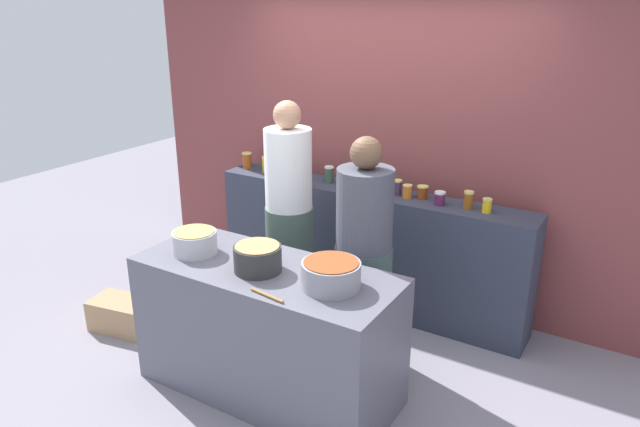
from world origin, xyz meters
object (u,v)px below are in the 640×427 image
(preserve_jar_10, at_px, (468,200))
(preserve_jar_2, at_px, (302,174))
(cooking_pot_center, at_px, (258,258))
(cook_in_cap, at_px, (363,268))
(preserve_jar_0, at_px, (247,160))
(preserve_jar_8, at_px, (422,192))
(cooking_pot_left, at_px, (195,242))
(preserve_jar_7, at_px, (407,191))
(preserve_jar_1, at_px, (266,164))
(preserve_jar_4, at_px, (348,179))
(wooden_spoon, at_px, (267,295))
(bread_crate, at_px, (122,314))
(preserve_jar_5, at_px, (373,186))
(preserve_jar_3, at_px, (329,174))
(preserve_jar_9, at_px, (440,198))
(preserve_jar_6, at_px, (397,187))
(preserve_jar_11, at_px, (487,205))
(cooking_pot_right, at_px, (331,275))

(preserve_jar_10, bearing_deg, preserve_jar_2, -178.40)
(cooking_pot_center, bearing_deg, cook_in_cap, 59.53)
(preserve_jar_0, xyz_separation_m, preserve_jar_8, (1.68, 0.03, -0.02))
(cooking_pot_left, bearing_deg, preserve_jar_7, 59.02)
(preserve_jar_1, xyz_separation_m, preserve_jar_4, (0.83, -0.00, -0.00))
(cooking_pot_center, bearing_deg, wooden_spoon, -44.69)
(preserve_jar_2, bearing_deg, cooking_pot_left, -86.58)
(preserve_jar_4, bearing_deg, preserve_jar_0, 179.50)
(preserve_jar_2, relative_size, preserve_jar_7, 0.96)
(bread_crate, bearing_deg, preserve_jar_1, 73.06)
(preserve_jar_4, bearing_deg, preserve_jar_5, -10.37)
(preserve_jar_3, relative_size, cooking_pot_left, 0.48)
(preserve_jar_3, relative_size, cook_in_cap, 0.08)
(bread_crate, bearing_deg, preserve_jar_7, 37.71)
(preserve_jar_1, distance_m, preserve_jar_4, 0.83)
(preserve_jar_5, relative_size, wooden_spoon, 0.49)
(preserve_jar_1, height_order, preserve_jar_10, preserve_jar_1)
(preserve_jar_5, bearing_deg, preserve_jar_4, 169.63)
(cooking_pot_left, height_order, cook_in_cap, cook_in_cap)
(preserve_jar_1, height_order, bread_crate, preserve_jar_1)
(preserve_jar_2, xyz_separation_m, cooking_pot_center, (0.60, -1.41, -0.09))
(preserve_jar_5, height_order, cook_in_cap, cook_in_cap)
(cooking_pot_left, height_order, bread_crate, cooking_pot_left)
(preserve_jar_9, bearing_deg, wooden_spoon, -102.87)
(preserve_jar_6, height_order, preserve_jar_11, preserve_jar_6)
(preserve_jar_6, xyz_separation_m, cook_in_cap, (0.13, -0.81, -0.33))
(preserve_jar_1, relative_size, preserve_jar_2, 1.39)
(preserve_jar_0, height_order, wooden_spoon, preserve_jar_0)
(preserve_jar_0, relative_size, cooking_pot_center, 0.49)
(preserve_jar_1, bearing_deg, preserve_jar_9, -1.43)
(preserve_jar_3, relative_size, preserve_jar_7, 1.32)
(preserve_jar_1, height_order, preserve_jar_6, preserve_jar_1)
(preserve_jar_7, distance_m, cook_in_cap, 0.85)
(preserve_jar_8, distance_m, wooden_spoon, 1.76)
(preserve_jar_5, xyz_separation_m, cooking_pot_left, (-0.59, -1.41, -0.10))
(bread_crate, bearing_deg, preserve_jar_4, 47.92)
(preserve_jar_3, distance_m, cook_in_cap, 1.16)
(preserve_jar_10, height_order, bread_crate, preserve_jar_10)
(preserve_jar_7, bearing_deg, cooking_pot_center, -103.78)
(preserve_jar_1, distance_m, preserve_jar_6, 1.26)
(cooking_pot_center, bearing_deg, preserve_jar_0, 129.91)
(preserve_jar_2, distance_m, preserve_jar_6, 0.86)
(preserve_jar_11, height_order, cooking_pot_right, preserve_jar_11)
(preserve_jar_0, distance_m, preserve_jar_2, 0.63)
(preserve_jar_9, bearing_deg, cooking_pot_center, -113.90)
(preserve_jar_0, bearing_deg, preserve_jar_4, -0.50)
(preserve_jar_2, distance_m, preserve_jar_8, 1.06)
(preserve_jar_8, height_order, bread_crate, preserve_jar_8)
(preserve_jar_9, xyz_separation_m, cooking_pot_right, (-0.13, -1.37, -0.09))
(cooking_pot_right, distance_m, cook_in_cap, 0.67)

